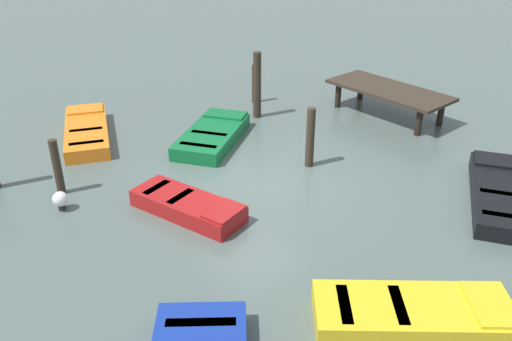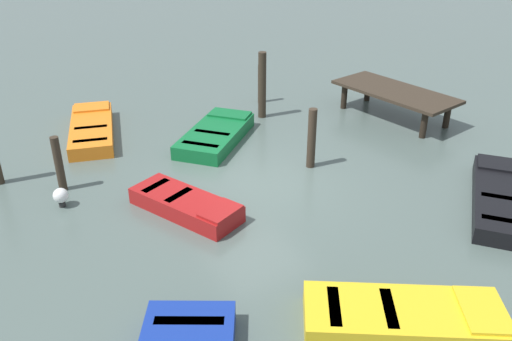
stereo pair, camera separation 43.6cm
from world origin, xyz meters
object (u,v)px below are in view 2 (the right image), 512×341
(rowboat_orange, at_px, (92,129))
(mooring_piling_far_right, at_px, (59,164))
(rowboat_yellow, at_px, (405,317))
(marker_buoy, at_px, (61,196))
(rowboat_red, at_px, (186,204))
(mooring_piling_near_right, at_px, (312,138))
(dock_segment, at_px, (395,94))
(rowboat_green, at_px, (216,135))
(rowboat_black, at_px, (501,198))
(mooring_piling_center, at_px, (262,85))
(mooring_piling_mid_left, at_px, (260,84))

(rowboat_orange, bearing_deg, mooring_piling_far_right, 168.82)
(rowboat_yellow, height_order, marker_buoy, marker_buoy)
(rowboat_red, relative_size, mooring_piling_near_right, 1.75)
(rowboat_orange, relative_size, rowboat_yellow, 1.09)
(mooring_piling_near_right, xyz_separation_m, mooring_piling_far_right, (-2.50, -5.98, -0.11))
(dock_segment, bearing_deg, rowboat_green, -110.75)
(mooring_piling_near_right, bearing_deg, rowboat_yellow, -24.17)
(mooring_piling_near_right, height_order, mooring_piling_far_right, mooring_piling_near_right)
(rowboat_yellow, distance_m, rowboat_black, 5.21)
(rowboat_green, bearing_deg, mooring_piling_center, -17.34)
(rowboat_red, bearing_deg, dock_segment, 80.66)
(rowboat_red, relative_size, mooring_piling_far_right, 2.03)
(mooring_piling_far_right, bearing_deg, mooring_piling_mid_left, 107.48)
(mooring_piling_center, distance_m, mooring_piling_near_right, 3.88)
(rowboat_orange, height_order, marker_buoy, marker_buoy)
(rowboat_yellow, height_order, mooring_piling_far_right, mooring_piling_far_right)
(rowboat_yellow, bearing_deg, rowboat_red, 141.53)
(mooring_piling_far_right, bearing_deg, mooring_piling_center, 100.13)
(rowboat_yellow, bearing_deg, mooring_piling_mid_left, 105.32)
(rowboat_red, bearing_deg, mooring_piling_center, 109.69)
(rowboat_red, height_order, mooring_piling_far_right, mooring_piling_far_right)
(mooring_piling_center, height_order, mooring_piling_near_right, mooring_piling_center)
(mooring_piling_near_right, height_order, marker_buoy, mooring_piling_near_right)
(rowboat_orange, distance_m, mooring_piling_near_right, 6.90)
(dock_segment, height_order, rowboat_orange, dock_segment)
(rowboat_orange, distance_m, rowboat_black, 11.66)
(marker_buoy, bearing_deg, rowboat_yellow, 26.85)
(rowboat_orange, xyz_separation_m, mooring_piling_far_right, (2.91, -1.75, 0.51))
(rowboat_yellow, xyz_separation_m, mooring_piling_center, (-9.39, 3.51, 0.88))
(rowboat_orange, height_order, rowboat_yellow, same)
(rowboat_red, distance_m, mooring_piling_mid_left, 7.65)
(rowboat_red, distance_m, mooring_piling_far_right, 3.46)
(dock_segment, xyz_separation_m, marker_buoy, (-0.42, -10.79, -0.54))
(rowboat_black, relative_size, mooring_piling_far_right, 2.61)
(dock_segment, height_order, rowboat_red, dock_segment)
(rowboat_green, bearing_deg, rowboat_red, -167.63)
(rowboat_black, relative_size, mooring_piling_mid_left, 2.77)
(marker_buoy, bearing_deg, mooring_piling_center, 105.89)
(rowboat_black, distance_m, mooring_piling_mid_left, 9.11)
(dock_segment, relative_size, rowboat_green, 1.25)
(mooring_piling_center, bearing_deg, rowboat_black, 10.59)
(rowboat_orange, xyz_separation_m, marker_buoy, (3.72, -2.01, 0.07))
(mooring_piling_near_right, bearing_deg, dock_segment, 105.60)
(dock_segment, height_order, marker_buoy, dock_segment)
(mooring_piling_mid_left, relative_size, marker_buoy, 2.84)
(rowboat_yellow, bearing_deg, mooring_piling_far_right, 150.24)
(rowboat_yellow, xyz_separation_m, rowboat_black, (-1.50, 4.99, -0.00))
(rowboat_black, bearing_deg, mooring_piling_center, 64.68)
(rowboat_green, distance_m, rowboat_red, 4.07)
(mooring_piling_mid_left, bearing_deg, rowboat_red, -47.59)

